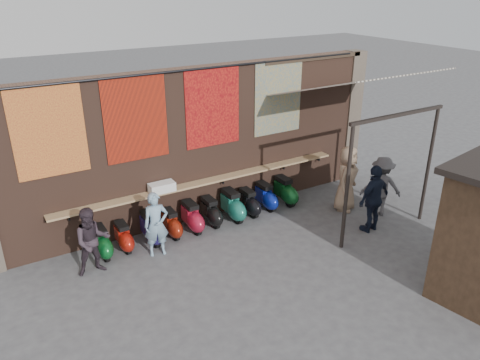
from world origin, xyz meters
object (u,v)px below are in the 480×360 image
Objects in this scene: scooter_stool_4 at (192,217)px; shopper_grey at (381,186)px; shelf_box at (162,187)px; scooter_stool_8 at (266,197)px; scooter_stool_1 at (124,237)px; scooter_stool_5 at (211,212)px; scooter_stool_2 at (151,228)px; scooter_stool_9 at (285,191)px; diner_left at (156,224)px; shopper_navy at (374,199)px; scooter_stool_0 at (102,243)px; diner_right at (92,241)px; shopper_tan at (347,179)px; scooter_stool_7 at (249,203)px; scooter_stool_3 at (171,224)px; scooter_stool_6 at (232,206)px.

scooter_stool_4 is 0.48× the size of shopper_grey.
scooter_stool_8 is (2.92, -0.26, -0.87)m from shelf_box.
scooter_stool_5 reaches higher than scooter_stool_1.
scooter_stool_2 is at bearing 20.44° from shopper_grey.
shopper_grey is at bearing -45.75° from scooter_stool_9.
shopper_grey is (5.93, -1.22, 0.05)m from diner_left.
shopper_navy is (5.10, -1.76, 0.11)m from diner_left.
scooter_stool_5 is 0.43× the size of shopper_navy.
scooter_stool_0 is 0.49× the size of diner_right.
shopper_tan is (5.97, -1.09, 0.59)m from scooter_stool_1.
diner_right is (-2.62, -0.58, 0.40)m from scooter_stool_4.
shopper_tan reaches higher than scooter_stool_2.
scooter_stool_2 is 0.46× the size of shopper_navy.
scooter_stool_4 is 0.51× the size of diner_left.
shopper_navy is (4.56, -2.66, -0.35)m from shelf_box.
scooter_stool_4 is at bearing -178.83° from scooter_stool_9.
shopper_tan is at bearing -17.15° from scooter_stool_5.
scooter_stool_5 is (2.87, 0.06, -0.00)m from scooter_stool_0.
diner_right is (-4.33, -0.58, 0.42)m from scooter_stool_7.
scooter_stool_3 is 0.89× the size of scooter_stool_9.
scooter_stool_1 is at bearing -179.36° from scooter_stool_9.
scooter_stool_0 is 0.89× the size of scooter_stool_6.
scooter_stool_2 reaches higher than scooter_stool_8.
scooter_stool_5 is (1.12, 0.03, 0.02)m from scooter_stool_3.
shopper_tan is (1.23, -1.14, 0.53)m from scooter_stool_9.
scooter_stool_1 is at bearing -179.16° from scooter_stool_8.
shopper_grey reaches higher than diner_right.
diner_right is at bearing 27.90° from shopper_grey.
scooter_stool_3 is 2.28m from scooter_stool_7.
scooter_stool_1 is at bearing 179.91° from scooter_stool_7.
diner_right is 6.79m from shopper_navy.
scooter_stool_6 reaches higher than scooter_stool_2.
shopper_navy is at bearing -67.69° from scooter_stool_9.
diner_right is 0.94× the size of shopper_grey.
scooter_stool_9 is 0.53× the size of diner_left.
scooter_stool_5 is at bearing 13.73° from shopper_grey.
shelf_box is 0.41× the size of diner_left.
scooter_stool_7 is at bearing 1.01° from scooter_stool_6.
scooter_stool_6 reaches higher than scooter_stool_7.
shelf_box is at bearing -37.19° from shopper_navy.
scooter_stool_4 is (0.56, -0.01, 0.04)m from scooter_stool_3.
shopper_tan is at bearing -13.66° from shopper_grey.
scooter_stool_2 is 0.44× the size of shopper_tan.
scooter_stool_0 is at bearing -179.11° from scooter_stool_3.
scooter_stool_2 is at bearing -179.74° from scooter_stool_6.
scooter_stool_3 is (0.55, 0.02, -0.04)m from scooter_stool_2.
scooter_stool_8 is 0.50× the size of diner_left.
shopper_grey is at bearing -30.52° from scooter_stool_7.
scooter_stool_6 is 1.10× the size of scooter_stool_8.
scooter_stool_5 is 1.02× the size of scooter_stool_7.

